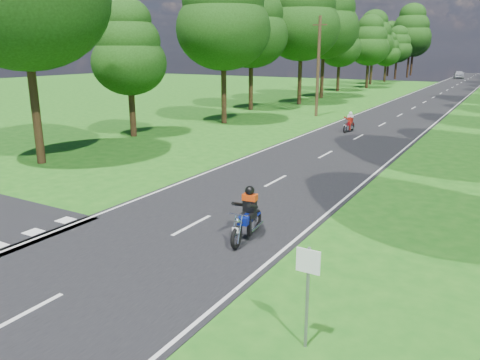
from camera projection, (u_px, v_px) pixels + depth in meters
The scene contains 9 objects.
ground at pixel (150, 248), 13.06m from camera, with size 160.00×160.00×0.00m, color #1C6116.
main_road at pixel (433, 97), 54.67m from camera, with size 7.00×140.00×0.02m, color black.
road_markings at pixel (430, 99), 53.17m from camera, with size 7.40×140.00×0.01m.
treeline at pixel (465, 27), 60.14m from camera, with size 40.00×115.35×14.78m.
telegraph_pole at pixel (318, 66), 38.18m from camera, with size 1.20×0.26×8.00m.
road_sign at pixel (308, 282), 8.35m from camera, with size 0.45×0.07×2.00m.
rider_near_blue at pixel (247, 213), 13.46m from camera, with size 0.62×1.87×1.56m, color #0D1F92, non-canonical shape.
rider_far_red at pixel (349, 122), 31.42m from camera, with size 0.54×1.62×1.35m, color maroon, non-canonical shape.
distant_car at pixel (459, 74), 91.15m from camera, with size 1.80×4.48×1.53m, color silver.
Camera 1 is at (8.26, -9.16, 5.33)m, focal length 35.00 mm.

